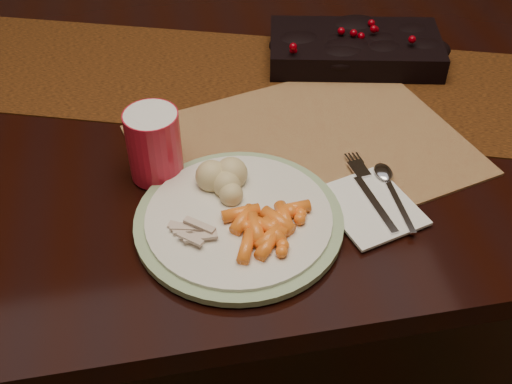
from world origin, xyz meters
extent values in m
plane|color=black|center=(0.00, 0.00, 0.00)|extent=(5.00, 5.00, 0.00)
cube|color=black|center=(0.00, 0.00, 0.38)|extent=(1.80, 1.00, 0.75)
cube|color=#3B1904|center=(-0.03, 0.07, 0.75)|extent=(1.57, 0.80, 0.00)
cube|color=brown|center=(0.09, -0.17, 0.75)|extent=(0.56, 0.47, 0.00)
cylinder|color=silver|center=(-0.04, -0.31, 0.76)|extent=(0.35, 0.35, 0.02)
cube|color=white|center=(0.15, -0.31, 0.76)|extent=(0.15, 0.16, 0.00)
cylinder|color=#B5172C|center=(-0.14, -0.18, 0.81)|extent=(0.08, 0.08, 0.11)
camera|label=1|loc=(-0.13, -0.92, 1.39)|focal=45.00mm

